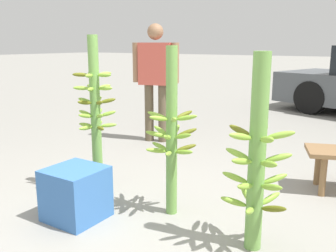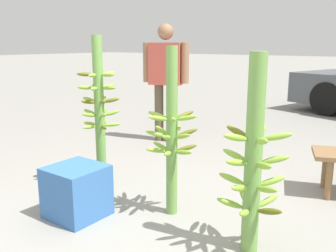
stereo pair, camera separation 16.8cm
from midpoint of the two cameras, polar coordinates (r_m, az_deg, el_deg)
The scene contains 6 objects.
ground_plane at distance 2.96m, azimuth -2.66°, elevation -15.42°, with size 80.00×80.00×0.00m, color gray.
banana_stalk_left at distance 3.48m, azimuth -9.05°, elevation 2.20°, with size 0.38×0.38×1.46m.
banana_stalk_center at distance 2.98m, azimuth 2.20°, elevation -1.10°, with size 0.43×0.42×1.37m.
banana_stalk_right at distance 2.51m, azimuth 14.75°, elevation -5.11°, with size 0.47×0.47×1.34m.
vendor_person at distance 5.26m, azimuth 0.56°, elevation 8.05°, with size 0.67×0.32×1.65m.
produce_crate at distance 3.14m, azimuth -12.23°, elevation -9.73°, with size 0.42×0.42×0.42m.
Camera 2 is at (1.72, -1.98, 1.38)m, focal length 40.00 mm.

